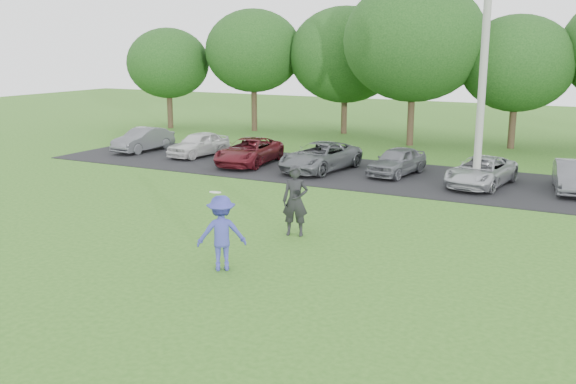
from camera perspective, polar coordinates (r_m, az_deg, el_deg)
ground at (r=15.16m, az=-6.15°, el=-7.43°), size 100.00×100.00×0.00m
parking_lot at (r=26.56m, az=9.48°, el=1.36°), size 32.00×6.50×0.03m
utility_pole at (r=24.53m, az=17.07°, el=11.81°), size 0.28×0.28×10.03m
frisbee_player at (r=15.31m, az=-5.93°, el=-3.64°), size 1.35×1.22×1.98m
camera_bystander at (r=17.95m, az=0.65°, el=-0.78°), size 0.84×0.67×2.00m
parked_cars at (r=26.62m, az=8.54°, el=2.71°), size 27.93×4.77×1.19m
tree_row at (r=35.16m, az=17.26°, el=11.78°), size 42.39×9.85×8.64m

